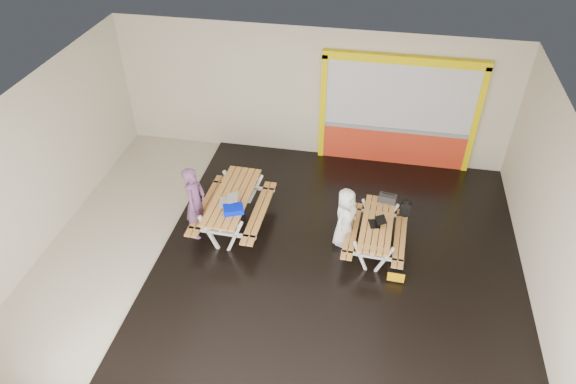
% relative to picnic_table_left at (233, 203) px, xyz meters
% --- Properties ---
extents(room, '(10.02, 8.02, 3.52)m').
position_rel_picnic_table_left_xyz_m(room, '(1.20, -0.72, 1.09)').
color(room, beige).
rests_on(room, ground).
extents(deck, '(7.50, 7.98, 0.05)m').
position_rel_picnic_table_left_xyz_m(deck, '(2.45, -0.72, -0.64)').
color(deck, black).
rests_on(deck, room).
extents(kiosk, '(3.88, 0.16, 3.00)m').
position_rel_picnic_table_left_xyz_m(kiosk, '(3.40, 3.22, 0.78)').
color(kiosk, red).
rests_on(kiosk, room).
extents(picnic_table_left, '(1.53, 2.21, 0.87)m').
position_rel_picnic_table_left_xyz_m(picnic_table_left, '(0.00, 0.00, 0.00)').
color(picnic_table_left, gold).
rests_on(picnic_table_left, deck).
extents(picnic_table_right, '(1.32, 1.89, 0.73)m').
position_rel_picnic_table_left_xyz_m(picnic_table_right, '(3.15, -0.17, -0.10)').
color(picnic_table_right, gold).
rests_on(picnic_table_right, deck).
extents(person_left, '(0.44, 0.65, 1.72)m').
position_rel_picnic_table_left_xyz_m(person_left, '(-0.69, -0.43, 0.24)').
color(person_left, '#673F67').
rests_on(person_left, deck).
extents(person_right, '(0.66, 0.80, 1.40)m').
position_rel_picnic_table_left_xyz_m(person_right, '(2.48, -0.15, 0.11)').
color(person_right, white).
rests_on(person_right, deck).
extents(laptop_left, '(0.48, 0.45, 0.18)m').
position_rel_picnic_table_left_xyz_m(laptop_left, '(-0.02, -0.25, 0.26)').
color(laptop_left, silver).
rests_on(laptop_left, picnic_table_left).
extents(laptop_right, '(0.39, 0.36, 0.14)m').
position_rel_picnic_table_left_xyz_m(laptop_right, '(3.14, -0.20, 0.12)').
color(laptop_right, black).
rests_on(laptop_right, picnic_table_right).
extents(blue_pouch, '(0.49, 0.42, 0.12)m').
position_rel_picnic_table_left_xyz_m(blue_pouch, '(0.18, -0.52, 0.26)').
color(blue_pouch, '#0014DA').
rests_on(blue_pouch, picnic_table_left).
extents(toolbox, '(0.40, 0.25, 0.22)m').
position_rel_picnic_table_left_xyz_m(toolbox, '(3.33, 0.59, 0.16)').
color(toolbox, black).
rests_on(toolbox, picnic_table_right).
extents(backpack, '(0.23, 0.15, 0.38)m').
position_rel_picnic_table_left_xyz_m(backpack, '(3.73, 0.53, 0.02)').
color(backpack, black).
rests_on(backpack, picnic_table_right).
extents(dark_case, '(0.39, 0.32, 0.13)m').
position_rel_picnic_table_left_xyz_m(dark_case, '(2.67, -0.25, -0.55)').
color(dark_case, black).
rests_on(dark_case, deck).
extents(fluke_bag, '(0.36, 0.24, 0.30)m').
position_rel_picnic_table_left_xyz_m(fluke_bag, '(3.63, -1.02, -0.47)').
color(fluke_bag, black).
rests_on(fluke_bag, deck).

